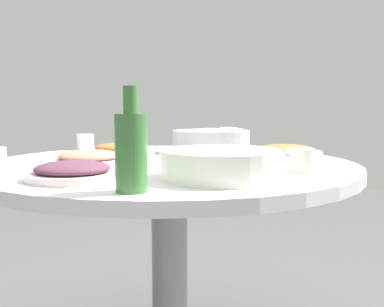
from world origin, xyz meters
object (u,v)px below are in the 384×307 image
object	(u,v)px
dish_stirfry	(113,150)
green_bottle	(131,150)
dish_tofu_braise	(285,152)
soup_bowl	(221,165)
tea_cup_near	(85,142)
tea_cup_side	(301,160)
rice_bowl	(211,140)
dish_shrimp	(90,158)
round_dining_table	(169,196)
dish_eggplant	(73,171)

from	to	relation	value
dish_stirfry	green_bottle	distance (m)	0.76
dish_tofu_braise	green_bottle	distance (m)	0.75
soup_bowl	tea_cup_near	distance (m)	0.88
green_bottle	tea_cup_near	world-z (taller)	green_bottle
tea_cup_side	tea_cup_near	bearing A→B (deg)	86.24
rice_bowl	dish_tofu_braise	distance (m)	0.32
dish_shrimp	green_bottle	xyz separation A→B (m)	(-0.25, -0.41, 0.07)
dish_shrimp	dish_tofu_braise	bearing A→B (deg)	-40.17
round_dining_table	dish_stirfry	world-z (taller)	dish_stirfry
dish_eggplant	tea_cup_near	world-z (taller)	tea_cup_near
soup_bowl	dish_shrimp	bearing A→B (deg)	89.65
dish_eggplant	soup_bowl	bearing A→B (deg)	-53.10
soup_bowl	tea_cup_near	world-z (taller)	soup_bowl
soup_bowl	tea_cup_near	xyz separation A→B (m)	(0.29, 0.83, -0.00)
dish_stirfry	tea_cup_near	size ratio (longest dim) A/B	2.89
soup_bowl	dish_eggplant	distance (m)	0.36
round_dining_table	dish_tofu_braise	distance (m)	0.43
tea_cup_near	tea_cup_side	bearing A→B (deg)	-93.76
dish_eggplant	green_bottle	xyz separation A→B (m)	(-0.03, -0.23, 0.07)
dish_shrimp	dish_tofu_braise	world-z (taller)	dish_tofu_braise
green_bottle	tea_cup_side	distance (m)	0.51
soup_bowl	tea_cup_side	xyz separation A→B (m)	(0.23, -0.11, -0.00)
dish_tofu_braise	dish_eggplant	bearing A→B (deg)	161.92
dish_shrimp	dish_eggplant	xyz separation A→B (m)	(-0.22, -0.19, 0.00)
dish_tofu_braise	green_bottle	size ratio (longest dim) A/B	1.12
soup_bowl	dish_tofu_braise	distance (m)	0.50
soup_bowl	green_bottle	distance (m)	0.26
dish_stirfry	dish_tofu_braise	world-z (taller)	dish_tofu_braise
rice_bowl	tea_cup_side	distance (m)	0.57
dish_stirfry	dish_shrimp	bearing A→B (deg)	-148.18
green_bottle	tea_cup_side	world-z (taller)	green_bottle
round_dining_table	dish_shrimp	bearing A→B (deg)	136.09
dish_tofu_braise	tea_cup_near	bearing A→B (deg)	105.13
rice_bowl	soup_bowl	xyz separation A→B (m)	(-0.53, -0.37, -0.01)
dish_shrimp	dish_stirfry	bearing A→B (deg)	31.82
round_dining_table	dish_stirfry	bearing A→B (deg)	77.33
rice_bowl	round_dining_table	bearing A→B (deg)	-168.67
tea_cup_near	dish_stirfry	bearing A→B (deg)	-101.38
soup_bowl	green_bottle	xyz separation A→B (m)	(-0.25, 0.06, 0.05)
dish_tofu_braise	tea_cup_side	xyz separation A→B (m)	(-0.27, -0.16, 0.01)
tea_cup_side	dish_stirfry	bearing A→B (deg)	88.34
tea_cup_near	dish_tofu_braise	bearing A→B (deg)	-74.87
round_dining_table	tea_cup_near	bearing A→B (deg)	77.82
dish_stirfry	green_bottle	bearing A→B (deg)	-131.50
round_dining_table	soup_bowl	distance (m)	0.38
rice_bowl	dish_tofu_braise	bearing A→B (deg)	-94.87
dish_tofu_braise	green_bottle	world-z (taller)	green_bottle
dish_eggplant	green_bottle	size ratio (longest dim) A/B	1.05
rice_bowl	dish_tofu_braise	world-z (taller)	rice_bowl
dish_shrimp	green_bottle	size ratio (longest dim) A/B	1.12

